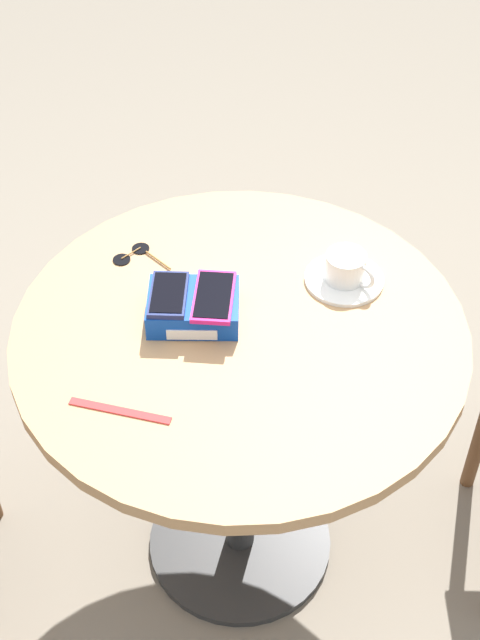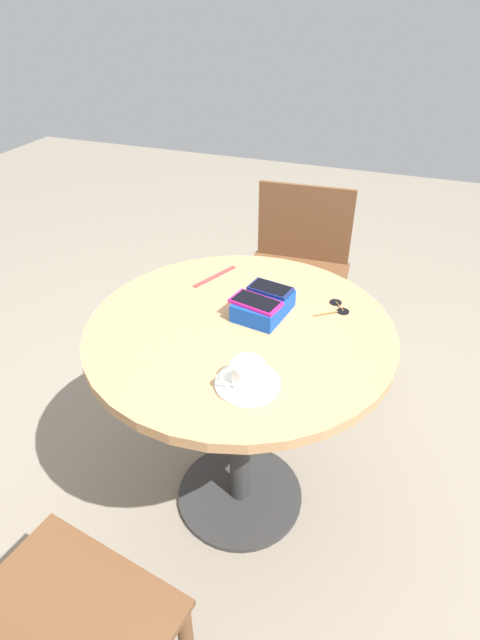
# 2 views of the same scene
# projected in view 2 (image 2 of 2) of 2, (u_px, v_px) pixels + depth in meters

# --- Properties ---
(ground_plane) EXTENTS (8.00, 8.00, 0.00)m
(ground_plane) POSITION_uv_depth(u_px,v_px,m) (240.00, 495.00, 1.84)
(ground_plane) COLOR gray
(round_table) EXTENTS (0.88, 0.88, 0.76)m
(round_table) POSITION_uv_depth(u_px,v_px,m) (240.00, 368.00, 1.50)
(round_table) COLOR #2D2D2D
(round_table) RESTS_ON ground_plane
(phone_box) EXTENTS (0.19, 0.15, 0.05)m
(phone_box) POSITION_uv_depth(u_px,v_px,m) (263.00, 306.00, 1.45)
(phone_box) COLOR #0F42AD
(phone_box) RESTS_ON round_table
(phone_navy) EXTENTS (0.09, 0.13, 0.01)m
(phone_navy) POSITION_uv_depth(u_px,v_px,m) (270.00, 289.00, 1.46)
(phone_navy) COLOR navy
(phone_navy) RESTS_ON phone_box
(phone_magenta) EXTENTS (0.10, 0.15, 0.01)m
(phone_magenta) POSITION_uv_depth(u_px,v_px,m) (256.00, 302.00, 1.40)
(phone_magenta) COLOR #D11975
(phone_magenta) RESTS_ON phone_box
(saucer) EXTENTS (0.16, 0.16, 0.01)m
(saucer) POSITION_uv_depth(u_px,v_px,m) (248.00, 383.00, 1.20)
(saucer) COLOR white
(saucer) RESTS_ON round_table
(coffee_cup) EXTENTS (0.09, 0.10, 0.06)m
(coffee_cup) POSITION_uv_depth(u_px,v_px,m) (247.00, 373.00, 1.18)
(coffee_cup) COLOR white
(coffee_cup) RESTS_ON saucer
(lanyard_strap) EXTENTS (0.18, 0.09, 0.00)m
(lanyard_strap) POSITION_uv_depth(u_px,v_px,m) (215.00, 276.00, 1.64)
(lanyard_strap) COLOR red
(lanyard_strap) RESTS_ON round_table
(sunglasses) EXTENTS (0.12, 0.10, 0.01)m
(sunglasses) POSITION_uv_depth(u_px,v_px,m) (338.00, 308.00, 1.48)
(sunglasses) COLOR black
(sunglasses) RESTS_ON round_table
(chair_far_side) EXTENTS (0.48, 0.48, 0.83)m
(chair_far_side) POSITION_uv_depth(u_px,v_px,m) (295.00, 276.00, 2.27)
(chair_far_side) COLOR brown
(chair_far_side) RESTS_ON ground_plane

